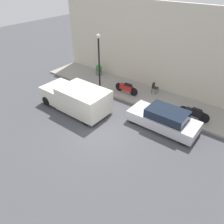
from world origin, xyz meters
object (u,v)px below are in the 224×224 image
Objects in this scene: delivery_van at (76,98)px; motorcycle_black at (194,113)px; cafe_chair at (155,87)px; potted_plant at (99,70)px; motorcycle_red at (126,88)px; streetlamp at (99,55)px; parked_car at (164,119)px.

motorcycle_black is (3.43, -6.70, -0.30)m from delivery_van.
potted_plant is at bearing 89.54° from cafe_chair.
streetlamp is at bearing 101.71° from motorcycle_red.
motorcycle_black is 5.17m from motorcycle_red.
motorcycle_red is (3.67, -1.54, -0.29)m from delivery_van.
delivery_van reaches higher than potted_plant.
delivery_van is 5.88m from cafe_chair.
delivery_van is at bearing -155.41° from potted_plant.
potted_plant reaches higher than cafe_chair.
parked_car is 4.05m from cafe_chair.
motorcycle_black is at bearing -62.93° from delivery_van.
cafe_chair is (4.95, -3.17, -0.25)m from delivery_van.
parked_car is at bearing -112.93° from potted_plant.
potted_plant reaches higher than motorcycle_red.
streetlamp reaches higher than potted_plant.
motorcycle_black is at bearing -92.68° from motorcycle_red.
streetlamp is 4.59× the size of potted_plant.
delivery_van is at bearing 157.24° from motorcycle_red.
delivery_van is 2.50× the size of motorcycle_black.
parked_car is at bearing -116.37° from motorcycle_red.
motorcycle_black is at bearing -88.34° from streetlamp.
motorcycle_black is 0.48× the size of streetlamp.
streetlamp is 3.20m from potted_plant.
streetlamp reaches higher than motorcycle_black.
parked_car is 2.13× the size of motorcycle_black.
streetlamp is (-0.46, 2.19, 2.11)m from motorcycle_red.
potted_plant is (1.57, 8.99, 0.02)m from motorcycle_black.
potted_plant is at bearing 80.11° from motorcycle_black.
parked_car reaches higher than potted_plant.
potted_plant is (3.32, 7.84, -0.03)m from parked_car.
motorcycle_red is (1.99, 4.02, -0.04)m from parked_car.
streetlamp reaches higher than motorcycle_red.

